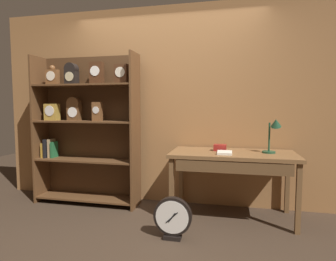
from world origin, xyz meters
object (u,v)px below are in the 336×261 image
(desk_lamp, at_px, (274,131))
(workbench, at_px, (233,160))
(round_clock_large, at_px, (173,218))
(bookshelf, at_px, (85,125))
(open_repair_manual, at_px, (225,153))
(toolbox_small, at_px, (220,148))

(desk_lamp, bearing_deg, workbench, -174.85)
(round_clock_large, bearing_deg, workbench, 49.73)
(bookshelf, distance_m, desk_lamp, 2.36)
(round_clock_large, bearing_deg, desk_lamp, 35.02)
(workbench, height_order, round_clock_large, workbench)
(open_repair_manual, bearing_deg, desk_lamp, 13.86)
(bookshelf, bearing_deg, toolbox_small, -0.96)
(bookshelf, distance_m, toolbox_small, 1.79)
(desk_lamp, distance_m, open_repair_manual, 0.59)
(toolbox_small, bearing_deg, workbench, -36.14)
(open_repair_manual, distance_m, round_clock_large, 0.93)
(bookshelf, xyz_separation_m, round_clock_large, (1.36, -0.80, -0.83))
(desk_lamp, bearing_deg, open_repair_manual, -165.41)
(desk_lamp, relative_size, toolbox_small, 2.76)
(desk_lamp, bearing_deg, round_clock_large, -144.98)
(bookshelf, relative_size, desk_lamp, 4.81)
(round_clock_large, bearing_deg, open_repair_manual, 50.02)
(toolbox_small, height_order, round_clock_large, toolbox_small)
(desk_lamp, relative_size, open_repair_manual, 1.85)
(workbench, relative_size, toolbox_small, 9.54)
(bookshelf, bearing_deg, desk_lamp, -2.37)
(bookshelf, relative_size, workbench, 1.39)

